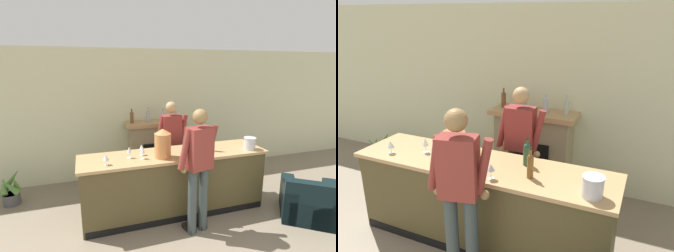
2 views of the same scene
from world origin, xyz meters
The scene contains 17 objects.
wall_back_panel centered at (0.00, 4.58, 1.38)m, with size 12.00×0.07×2.75m.
bar_counter centered at (0.08, 2.80, 0.51)m, with size 3.03×0.78×1.02m.
fireplace_stone centered at (0.16, 4.32, 0.63)m, with size 1.29×0.52×1.54m.
armchair_black centered at (2.06, 1.91, 0.25)m, with size 1.18×1.17×0.72m.
potted_plant_corner centered at (-2.59, 3.88, 0.26)m, with size 0.36×0.39×0.62m.
person_customer centered at (0.20, 2.16, 1.02)m, with size 0.65×0.37×1.83m.
person_bartender centered at (0.26, 3.52, 0.97)m, with size 0.66×0.32×1.75m.
copper_dispenser centered at (-0.17, 2.66, 1.25)m, with size 0.26×0.30×0.45m.
ice_bucket_steel centered at (1.34, 2.60, 1.12)m, with size 0.21×0.21×0.20m.
wine_bottle_port_short centered at (0.15, 2.51, 1.16)m, with size 0.08×0.08×0.31m.
wine_bottle_riesling_slim centered at (0.56, 2.97, 1.16)m, with size 0.08×0.08×0.31m.
wine_bottle_burgundy_dark centered at (0.70, 2.71, 1.16)m, with size 0.07×0.07×0.32m.
wine_glass_near_bucket centered at (-0.66, 2.79, 1.14)m, with size 0.07×0.07×0.18m.
wine_glass_by_dispenser centered at (-0.47, 2.70, 1.15)m, with size 0.07×0.07×0.18m.
wine_glass_front_left centered at (-0.45, 2.86, 1.14)m, with size 0.08×0.08×0.18m.
wine_glass_back_row centered at (-1.02, 2.60, 1.13)m, with size 0.09×0.09×0.16m.
wine_glass_mid_counter centered at (0.35, 2.52, 1.14)m, with size 0.09×0.09×0.16m.
Camera 1 is at (-1.28, -0.99, 2.39)m, focal length 28.00 mm.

